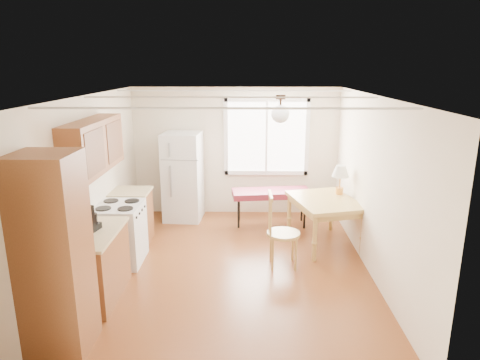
{
  "coord_description": "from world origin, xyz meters",
  "views": [
    {
      "loc": [
        0.24,
        -5.75,
        2.9
      ],
      "look_at": [
        0.12,
        0.73,
        1.15
      ],
      "focal_mm": 32.0,
      "sensor_mm": 36.0,
      "label": 1
    }
  ],
  "objects_px": {
    "bench": "(271,194)",
    "dining_table": "(325,205)",
    "refrigerator": "(183,176)",
    "chair": "(276,225)"
  },
  "relations": [
    {
      "from": "bench",
      "to": "dining_table",
      "type": "height_order",
      "value": "dining_table"
    },
    {
      "from": "bench",
      "to": "dining_table",
      "type": "xyz_separation_m",
      "value": [
        0.82,
        -0.91,
        0.09
      ]
    },
    {
      "from": "refrigerator",
      "to": "bench",
      "type": "height_order",
      "value": "refrigerator"
    },
    {
      "from": "refrigerator",
      "to": "chair",
      "type": "xyz_separation_m",
      "value": [
        1.66,
        -2.01,
        -0.2
      ]
    },
    {
      "from": "dining_table",
      "to": "bench",
      "type": "bearing_deg",
      "value": 117.17
    },
    {
      "from": "refrigerator",
      "to": "bench",
      "type": "bearing_deg",
      "value": -5.81
    },
    {
      "from": "bench",
      "to": "dining_table",
      "type": "relative_size",
      "value": 1.02
    },
    {
      "from": "chair",
      "to": "dining_table",
      "type": "bearing_deg",
      "value": 41.99
    },
    {
      "from": "refrigerator",
      "to": "chair",
      "type": "height_order",
      "value": "refrigerator"
    },
    {
      "from": "bench",
      "to": "dining_table",
      "type": "bearing_deg",
      "value": -54.96
    }
  ]
}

